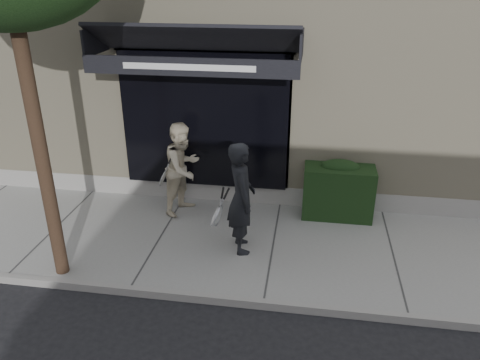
# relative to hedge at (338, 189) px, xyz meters

# --- Properties ---
(ground) EXTENTS (80.00, 80.00, 0.00)m
(ground) POSITION_rel_hedge_xyz_m (-1.10, -1.25, -0.66)
(ground) COLOR black
(ground) RESTS_ON ground
(sidewalk) EXTENTS (20.00, 3.00, 0.12)m
(sidewalk) POSITION_rel_hedge_xyz_m (-1.10, -1.25, -0.60)
(sidewalk) COLOR gray
(sidewalk) RESTS_ON ground
(curb) EXTENTS (20.00, 0.10, 0.14)m
(curb) POSITION_rel_hedge_xyz_m (-1.10, -2.80, -0.59)
(curb) COLOR gray
(curb) RESTS_ON ground
(building_facade) EXTENTS (14.30, 8.04, 5.64)m
(building_facade) POSITION_rel_hedge_xyz_m (-1.11, 3.71, 2.08)
(building_facade) COLOR beige
(building_facade) RESTS_ON ground
(hedge) EXTENTS (1.30, 0.70, 1.14)m
(hedge) POSITION_rel_hedge_xyz_m (0.00, 0.00, 0.00)
(hedge) COLOR black
(hedge) RESTS_ON sidewalk
(pedestrian_front) EXTENTS (0.76, 0.98, 1.90)m
(pedestrian_front) POSITION_rel_hedge_xyz_m (-1.63, -1.46, 0.41)
(pedestrian_front) COLOR black
(pedestrian_front) RESTS_ON sidewalk
(pedestrian_back) EXTENTS (0.97, 1.07, 1.79)m
(pedestrian_back) POSITION_rel_hedge_xyz_m (-2.92, -0.27, 0.36)
(pedestrian_back) COLOR beige
(pedestrian_back) RESTS_ON sidewalk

